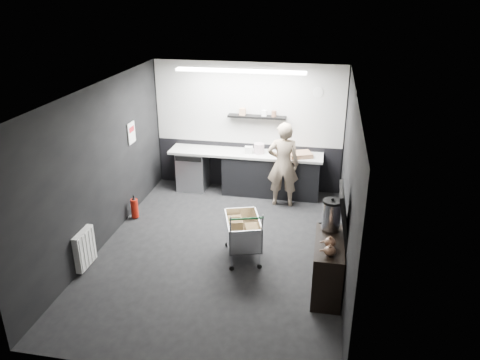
# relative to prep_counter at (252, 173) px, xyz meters

# --- Properties ---
(floor) EXTENTS (5.50, 5.50, 0.00)m
(floor) POSITION_rel_prep_counter_xyz_m (-0.14, -2.42, -0.46)
(floor) COLOR black
(floor) RESTS_ON ground
(ceiling) EXTENTS (5.50, 5.50, 0.00)m
(ceiling) POSITION_rel_prep_counter_xyz_m (-0.14, -2.42, 2.24)
(ceiling) COLOR silver
(ceiling) RESTS_ON wall_back
(wall_back) EXTENTS (5.50, 0.00, 5.50)m
(wall_back) POSITION_rel_prep_counter_xyz_m (-0.14, 0.33, 0.89)
(wall_back) COLOR black
(wall_back) RESTS_ON floor
(wall_front) EXTENTS (5.50, 0.00, 5.50)m
(wall_front) POSITION_rel_prep_counter_xyz_m (-0.14, -5.17, 0.89)
(wall_front) COLOR black
(wall_front) RESTS_ON floor
(wall_left) EXTENTS (0.00, 5.50, 5.50)m
(wall_left) POSITION_rel_prep_counter_xyz_m (-2.14, -2.42, 0.89)
(wall_left) COLOR black
(wall_left) RESTS_ON floor
(wall_right) EXTENTS (0.00, 5.50, 5.50)m
(wall_right) POSITION_rel_prep_counter_xyz_m (1.86, -2.42, 0.89)
(wall_right) COLOR black
(wall_right) RESTS_ON floor
(kitchen_wall_panel) EXTENTS (3.95, 0.02, 1.70)m
(kitchen_wall_panel) POSITION_rel_prep_counter_xyz_m (-0.14, 0.31, 1.39)
(kitchen_wall_panel) COLOR beige
(kitchen_wall_panel) RESTS_ON wall_back
(dado_panel) EXTENTS (3.95, 0.02, 1.00)m
(dado_panel) POSITION_rel_prep_counter_xyz_m (-0.14, 0.31, 0.04)
(dado_panel) COLOR black
(dado_panel) RESTS_ON wall_back
(floating_shelf) EXTENTS (1.20, 0.22, 0.04)m
(floating_shelf) POSITION_rel_prep_counter_xyz_m (0.06, 0.20, 1.16)
(floating_shelf) COLOR black
(floating_shelf) RESTS_ON wall_back
(wall_clock) EXTENTS (0.20, 0.03, 0.20)m
(wall_clock) POSITION_rel_prep_counter_xyz_m (1.26, 0.30, 1.69)
(wall_clock) COLOR silver
(wall_clock) RESTS_ON wall_back
(poster) EXTENTS (0.02, 0.30, 0.40)m
(poster) POSITION_rel_prep_counter_xyz_m (-2.12, -1.12, 1.09)
(poster) COLOR white
(poster) RESTS_ON wall_left
(poster_red_band) EXTENTS (0.02, 0.22, 0.10)m
(poster_red_band) POSITION_rel_prep_counter_xyz_m (-2.11, -1.12, 1.16)
(poster_red_band) COLOR red
(poster_red_band) RESTS_ON poster
(radiator) EXTENTS (0.10, 0.50, 0.60)m
(radiator) POSITION_rel_prep_counter_xyz_m (-2.08, -3.32, -0.11)
(radiator) COLOR silver
(radiator) RESTS_ON wall_left
(ceiling_strip) EXTENTS (2.40, 0.20, 0.04)m
(ceiling_strip) POSITION_rel_prep_counter_xyz_m (-0.14, -0.57, 2.21)
(ceiling_strip) COLOR white
(ceiling_strip) RESTS_ON ceiling
(prep_counter) EXTENTS (3.20, 0.61, 0.90)m
(prep_counter) POSITION_rel_prep_counter_xyz_m (0.00, 0.00, 0.00)
(prep_counter) COLOR black
(prep_counter) RESTS_ON floor
(person) EXTENTS (0.66, 0.46, 1.72)m
(person) POSITION_rel_prep_counter_xyz_m (0.70, -0.45, 0.40)
(person) COLOR beige
(person) RESTS_ON floor
(shopping_cart) EXTENTS (0.76, 1.03, 0.96)m
(shopping_cart) POSITION_rel_prep_counter_xyz_m (0.28, -2.55, -0.00)
(shopping_cart) COLOR silver
(shopping_cart) RESTS_ON floor
(sideboard) EXTENTS (0.46, 1.09, 1.63)m
(sideboard) POSITION_rel_prep_counter_xyz_m (1.65, -3.17, 0.06)
(sideboard) COLOR black
(sideboard) RESTS_ON floor
(fire_extinguisher) EXTENTS (0.14, 0.14, 0.45)m
(fire_extinguisher) POSITION_rel_prep_counter_xyz_m (-1.99, -1.58, -0.24)
(fire_extinguisher) COLOR #B2190B
(fire_extinguisher) RESTS_ON floor
(cardboard_box) EXTENTS (0.55, 0.49, 0.09)m
(cardboard_box) POSITION_rel_prep_counter_xyz_m (1.00, -0.05, 0.49)
(cardboard_box) COLOR #A87B59
(cardboard_box) RESTS_ON prep_counter
(pink_tub) EXTENTS (0.21, 0.21, 0.21)m
(pink_tub) POSITION_rel_prep_counter_xyz_m (0.15, 0.00, 0.55)
(pink_tub) COLOR beige
(pink_tub) RESTS_ON prep_counter
(white_container) EXTENTS (0.17, 0.14, 0.14)m
(white_container) POSITION_rel_prep_counter_xyz_m (-0.06, -0.05, 0.51)
(white_container) COLOR silver
(white_container) RESTS_ON prep_counter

